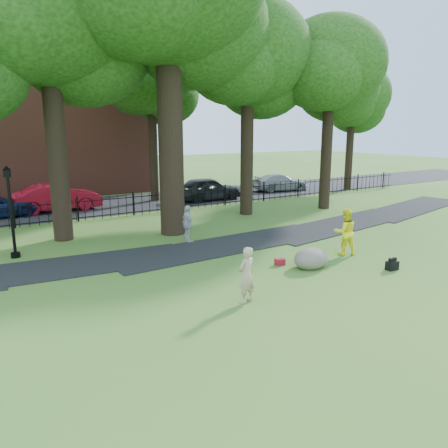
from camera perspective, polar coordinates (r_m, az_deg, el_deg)
ground at (r=14.42m, az=5.53°, el=-6.80°), size 120.00×120.00×0.00m
footpath at (r=18.02m, az=0.48°, el=-2.80°), size 36.07×3.85×0.03m
street at (r=28.42m, az=-14.55°, el=2.45°), size 80.00×7.00×0.02m
iron_fence at (r=24.58m, az=-11.75°, el=2.49°), size 44.00×0.04×1.20m
brick_building at (r=35.04m, az=-25.68°, el=13.32°), size 18.00×8.00×12.00m
tree_row at (r=21.38m, az=-7.66°, el=21.53°), size 26.82×7.96×12.42m
woman at (r=12.06m, az=2.93°, el=-6.67°), size 0.66×0.53×1.59m
man at (r=17.14m, az=15.53°, el=-1.00°), size 1.07×0.98×1.78m
pedestrian at (r=18.33m, az=-4.75°, el=-0.01°), size 0.45×0.96×1.59m
boulder at (r=15.39m, az=11.29°, el=-4.27°), size 1.44×1.19×0.75m
lamppost at (r=17.77m, az=-26.04°, el=1.24°), size 0.34×0.34×3.41m
backpack at (r=15.99m, az=21.10°, el=-5.08°), size 0.42×0.28×0.31m
red_bag at (r=15.57m, az=7.31°, el=-4.93°), size 0.37×0.28×0.23m
red_sedan at (r=27.01m, az=-21.02°, el=3.23°), size 4.89×1.80×1.60m
grey_car at (r=29.14m, az=-2.12°, el=4.63°), size 4.59×1.86×1.56m
silver_car at (r=33.82m, az=7.29°, el=5.39°), size 4.64×2.39×1.29m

